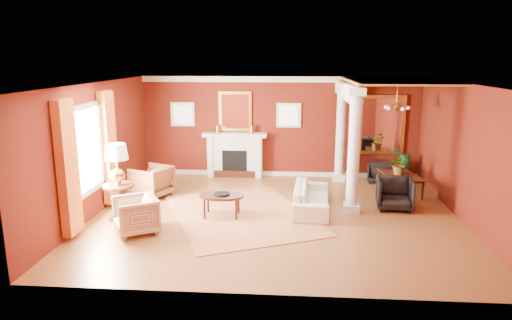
# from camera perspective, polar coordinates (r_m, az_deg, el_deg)

# --- Properties ---
(ground) EXTENTS (8.00, 8.00, 0.00)m
(ground) POSITION_cam_1_polar(r_m,az_deg,el_deg) (10.25, 2.46, -6.87)
(ground) COLOR brown
(ground) RESTS_ON ground
(room_shell) EXTENTS (8.04, 7.04, 2.92)m
(room_shell) POSITION_cam_1_polar(r_m,az_deg,el_deg) (9.76, 2.58, 4.35)
(room_shell) COLOR #52100B
(room_shell) RESTS_ON ground
(fireplace) EXTENTS (1.85, 0.42, 1.29)m
(fireplace) POSITION_cam_1_polar(r_m,az_deg,el_deg) (13.36, -2.64, 0.67)
(fireplace) COLOR silver
(fireplace) RESTS_ON ground
(overmantel_mirror) EXTENTS (0.95, 0.07, 1.15)m
(overmantel_mirror) POSITION_cam_1_polar(r_m,az_deg,el_deg) (13.29, -2.62, 6.09)
(overmantel_mirror) COLOR gold
(overmantel_mirror) RESTS_ON fireplace
(flank_window_left) EXTENTS (0.70, 0.07, 0.70)m
(flank_window_left) POSITION_cam_1_polar(r_m,az_deg,el_deg) (13.58, -9.15, 5.66)
(flank_window_left) COLOR silver
(flank_window_left) RESTS_ON room_shell
(flank_window_right) EXTENTS (0.70, 0.07, 0.70)m
(flank_window_right) POSITION_cam_1_polar(r_m,az_deg,el_deg) (13.22, 4.11, 5.60)
(flank_window_right) COLOR silver
(flank_window_right) RESTS_ON room_shell
(left_window) EXTENTS (0.21, 2.55, 2.60)m
(left_window) POSITION_cam_1_polar(r_m,az_deg,el_deg) (10.17, -20.08, 0.52)
(left_window) COLOR white
(left_window) RESTS_ON room_shell
(column_front) EXTENTS (0.36, 0.36, 2.80)m
(column_front) POSITION_cam_1_polar(r_m,az_deg,el_deg) (10.25, 12.14, 1.14)
(column_front) COLOR silver
(column_front) RESTS_ON ground
(column_back) EXTENTS (0.36, 0.36, 2.80)m
(column_back) POSITION_cam_1_polar(r_m,az_deg,el_deg) (12.89, 10.54, 3.56)
(column_back) COLOR silver
(column_back) RESTS_ON ground
(header_beam) EXTENTS (0.30, 3.20, 0.32)m
(header_beam) POSITION_cam_1_polar(r_m,az_deg,el_deg) (11.67, 11.36, 8.48)
(header_beam) COLOR silver
(header_beam) RESTS_ON column_front
(amber_ceiling) EXTENTS (2.30, 3.40, 0.04)m
(amber_ceiling) POSITION_cam_1_polar(r_m,az_deg,el_deg) (11.70, 17.17, 9.40)
(amber_ceiling) COLOR gold
(amber_ceiling) RESTS_ON room_shell
(dining_mirror) EXTENTS (1.30, 0.07, 1.70)m
(dining_mirror) POSITION_cam_1_polar(r_m,az_deg,el_deg) (13.50, 15.44, 4.25)
(dining_mirror) COLOR gold
(dining_mirror) RESTS_ON room_shell
(chandelier) EXTENTS (0.60, 0.62, 0.75)m
(chandelier) POSITION_cam_1_polar(r_m,az_deg,el_deg) (11.81, 17.16, 6.40)
(chandelier) COLOR #BA943A
(chandelier) RESTS_ON room_shell
(crown_trim) EXTENTS (8.00, 0.08, 0.16)m
(crown_trim) POSITION_cam_1_polar(r_m,az_deg,el_deg) (13.13, 3.07, 10.04)
(crown_trim) COLOR silver
(crown_trim) RESTS_ON room_shell
(base_trim) EXTENTS (8.00, 0.08, 0.12)m
(base_trim) POSITION_cam_1_polar(r_m,az_deg,el_deg) (13.54, 2.93, -1.71)
(base_trim) COLOR silver
(base_trim) RESTS_ON ground
(rug) EXTENTS (4.07, 4.55, 0.01)m
(rug) POSITION_cam_1_polar(r_m,az_deg,el_deg) (10.26, -1.95, -6.81)
(rug) COLOR maroon
(rug) RESTS_ON ground
(sofa) EXTENTS (0.71, 2.01, 0.77)m
(sofa) POSITION_cam_1_polar(r_m,az_deg,el_deg) (10.54, 6.98, -4.18)
(sofa) COLOR #F5E6CE
(sofa) RESTS_ON ground
(armchair_leopard) EXTENTS (1.06, 1.09, 0.86)m
(armchair_leopard) POSITION_cam_1_polar(r_m,az_deg,el_deg) (11.74, -12.92, -2.43)
(armchair_leopard) COLOR black
(armchair_leopard) RESTS_ON ground
(armchair_stripe) EXTENTS (1.03, 1.05, 0.81)m
(armchair_stripe) POSITION_cam_1_polar(r_m,az_deg,el_deg) (9.43, -14.79, -6.47)
(armchair_stripe) COLOR tan
(armchair_stripe) RESTS_ON ground
(coffee_table) EXTENTS (0.99, 0.99, 0.50)m
(coffee_table) POSITION_cam_1_polar(r_m,az_deg,el_deg) (10.03, -4.32, -4.62)
(coffee_table) COLOR black
(coffee_table) RESTS_ON ground
(coffee_book) EXTENTS (0.16, 0.03, 0.22)m
(coffee_book) POSITION_cam_1_polar(r_m,az_deg,el_deg) (10.01, -4.44, -3.74)
(coffee_book) COLOR black
(coffee_book) RESTS_ON coffee_table
(side_table) EXTENTS (0.66, 0.66, 1.66)m
(side_table) POSITION_cam_1_polar(r_m,az_deg,el_deg) (10.12, -16.96, -0.97)
(side_table) COLOR black
(side_table) RESTS_ON ground
(dining_table) EXTENTS (0.72, 1.49, 0.80)m
(dining_table) POSITION_cam_1_polar(r_m,az_deg,el_deg) (12.31, 17.65, -2.16)
(dining_table) COLOR black
(dining_table) RESTS_ON ground
(dining_chair_near) EXTENTS (0.85, 0.81, 0.81)m
(dining_chair_near) POSITION_cam_1_polar(r_m,az_deg,el_deg) (10.99, 16.96, -3.86)
(dining_chair_near) COLOR black
(dining_chair_near) RESTS_ON ground
(dining_chair_far) EXTENTS (0.77, 0.74, 0.69)m
(dining_chair_far) POSITION_cam_1_polar(r_m,az_deg,el_deg) (13.27, 15.22, -1.18)
(dining_chair_far) COLOR black
(dining_chair_far) RESTS_ON ground
(green_urn) EXTENTS (0.33, 0.33, 0.80)m
(green_urn) POSITION_cam_1_polar(r_m,az_deg,el_deg) (13.43, 18.01, -1.34)
(green_urn) COLOR #123A1D
(green_urn) RESTS_ON ground
(potted_plant) EXTENTS (0.58, 0.62, 0.42)m
(potted_plant) POSITION_cam_1_polar(r_m,az_deg,el_deg) (12.12, 17.65, 0.55)
(potted_plant) COLOR #26591E
(potted_plant) RESTS_ON dining_table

